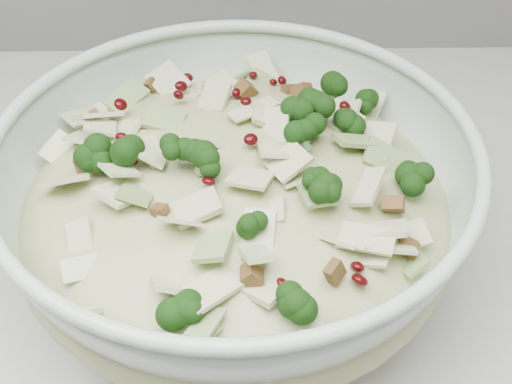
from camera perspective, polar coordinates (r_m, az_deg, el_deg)
The scene contains 2 objects.
mixing_bowl at distance 0.55m, azimuth -1.62°, elevation -1.54°, with size 0.39×0.39×0.14m.
salad at distance 0.54m, azimuth -1.67°, elevation 0.28°, with size 0.45×0.45×0.15m.
Camera 1 is at (0.10, 1.20, 1.35)m, focal length 50.00 mm.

